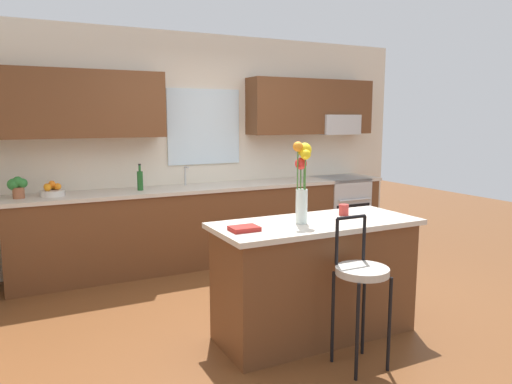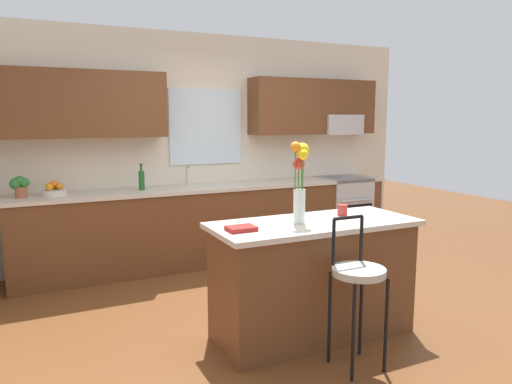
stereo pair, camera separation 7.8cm
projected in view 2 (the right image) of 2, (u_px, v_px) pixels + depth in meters
The scene contains 13 objects.
ground_plane at pixel (284, 310), 4.32m from camera, with size 14.00×14.00×0.00m, color brown.
back_wall_assembly at pixel (209, 134), 5.88m from camera, with size 5.60×0.50×2.70m.
counter_run at pixel (215, 223), 5.76m from camera, with size 4.56×0.64×0.92m.
sink_faucet at pixel (187, 173), 5.68m from camera, with size 0.02×0.13×0.23m.
oven_range at pixel (342, 211), 6.52m from camera, with size 0.60×0.64×0.92m.
kitchen_island at pixel (313, 278), 3.78m from camera, with size 1.61×0.69×0.92m.
bar_stool_near at pixel (358, 278), 3.25m from camera, with size 0.36×0.36×1.04m.
flower_vase at pixel (300, 177), 3.59m from camera, with size 0.15×0.14×0.62m.
mug_ceramic at pixel (342, 210), 3.92m from camera, with size 0.08×0.08×0.09m, color #A52D28.
cookbook at pixel (241, 229), 3.40m from camera, with size 0.20×0.15×0.03m, color maroon.
fruit_bowl_oranges at pixel (54, 190), 4.94m from camera, with size 0.24×0.24×0.16m.
bottle_olive_oil at pixel (142, 180), 5.31m from camera, with size 0.06×0.06×0.29m.
potted_plant_small at pixel (20, 185), 4.79m from camera, with size 0.19×0.13×0.22m.
Camera 2 is at (-2.01, -3.59, 1.71)m, focal length 33.88 mm.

